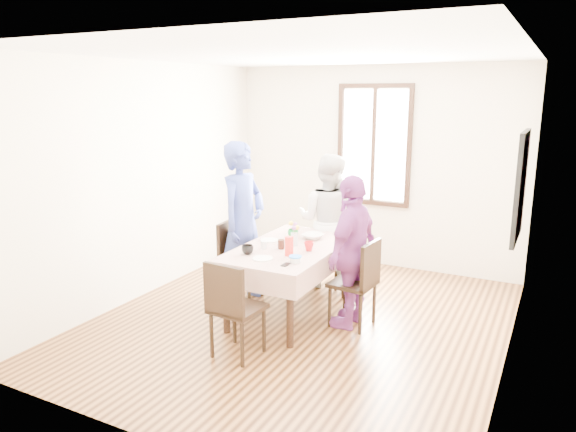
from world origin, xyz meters
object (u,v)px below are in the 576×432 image
at_px(chair_far, 328,249).
at_px(person_far, 328,221).
at_px(person_left, 243,222).
at_px(chair_left, 242,261).
at_px(chair_right, 353,283).
at_px(chair_near, 238,308).
at_px(dining_table, 290,281).
at_px(person_right, 352,252).

bearing_deg(chair_far, person_far, 88.75).
relative_size(chair_far, person_far, 0.56).
bearing_deg(person_left, person_far, -33.06).
distance_m(chair_left, chair_right, 1.39).
relative_size(chair_far, chair_near, 1.00).
distance_m(chair_left, person_far, 1.18).
distance_m(dining_table, chair_far, 1.04).
bearing_deg(person_right, chair_right, 94.78).
distance_m(chair_left, person_right, 1.41).
bearing_deg(chair_near, person_left, 123.85).
xyz_separation_m(dining_table, chair_left, (-0.69, 0.14, 0.08)).
relative_size(dining_table, person_far, 0.93).
height_order(chair_left, chair_right, same).
xyz_separation_m(chair_near, person_left, (-0.67, 1.18, 0.46)).
xyz_separation_m(person_left, person_right, (1.35, -0.09, -0.13)).
distance_m(chair_right, chair_near, 1.29).
bearing_deg(chair_far, dining_table, 88.75).
height_order(chair_left, person_far, person_far).
bearing_deg(person_left, chair_near, -145.92).
xyz_separation_m(chair_right, person_left, (-1.37, 0.09, 0.46)).
distance_m(dining_table, chair_right, 0.70).
xyz_separation_m(dining_table, chair_near, (0.00, -1.04, 0.08)).
distance_m(chair_near, person_right, 1.32).
xyz_separation_m(dining_table, person_left, (-0.67, 0.14, 0.54)).
distance_m(person_left, person_far, 1.11).
bearing_deg(person_right, chair_far, -141.06).
bearing_deg(person_right, chair_near, -27.00).
height_order(dining_table, person_left, person_left).
height_order(person_left, person_right, person_left).
height_order(chair_near, person_right, person_right).
distance_m(chair_right, person_far, 1.25).
distance_m(chair_right, person_right, 0.33).
bearing_deg(chair_far, chair_right, 123.63).
bearing_deg(person_far, chair_left, 49.65).
height_order(dining_table, chair_far, chair_far).
xyz_separation_m(chair_left, chair_right, (1.39, -0.09, 0.00)).
height_order(dining_table, person_right, person_right).
relative_size(dining_table, chair_far, 1.66).
distance_m(dining_table, chair_left, 0.71).
xyz_separation_m(dining_table, chair_right, (0.69, 0.05, 0.08)).
height_order(chair_left, person_left, person_left).
bearing_deg(chair_far, chair_near, 88.75).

